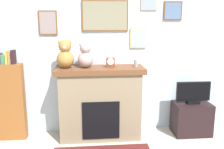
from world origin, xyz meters
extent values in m
cube|color=silver|center=(0.00, 2.00, 1.30)|extent=(5.20, 0.12, 2.60)
cube|color=brown|center=(0.04, 1.93, 1.93)|extent=(0.74, 0.02, 0.49)
cube|color=#787259|center=(0.04, 1.91, 1.93)|extent=(0.70, 0.00, 0.45)
cube|color=brown|center=(-0.86, 1.93, 1.82)|extent=(0.29, 0.02, 0.38)
cube|color=gray|center=(-0.86, 1.91, 1.82)|extent=(0.25, 0.00, 0.34)
cube|color=brown|center=(1.14, 1.93, 2.01)|extent=(0.30, 0.02, 0.30)
cube|color=slate|center=(1.14, 1.91, 2.01)|extent=(0.26, 0.00, 0.26)
cube|color=tan|center=(0.58, 1.93, 1.58)|extent=(0.27, 0.02, 0.33)
cube|color=#8CA2A5|center=(0.58, 1.91, 1.58)|extent=(0.23, 0.00, 0.29)
cube|color=#7D6C54|center=(-0.07, 1.69, 0.54)|extent=(1.26, 0.50, 1.07)
cube|color=brown|center=(-0.07, 1.69, 1.11)|extent=(1.38, 0.56, 0.08)
cube|color=black|center=(-0.07, 1.44, 0.37)|extent=(0.56, 0.02, 0.59)
cube|color=brown|center=(-1.49, 1.74, 0.61)|extent=(0.48, 0.16, 1.22)
cube|color=#602F69|center=(-1.56, 1.74, 1.30)|extent=(0.03, 0.13, 0.17)
cube|color=#307245|center=(-1.51, 1.74, 1.29)|extent=(0.06, 0.13, 0.14)
cube|color=gold|center=(-1.46, 1.74, 1.32)|extent=(0.03, 0.13, 0.20)
cube|color=olive|center=(-1.42, 1.74, 1.30)|extent=(0.04, 0.13, 0.17)
cube|color=black|center=(-1.37, 1.74, 1.32)|extent=(0.05, 0.13, 0.21)
cube|color=black|center=(1.45, 1.64, 0.27)|extent=(0.60, 0.40, 0.53)
cube|color=black|center=(1.45, 1.64, 0.55)|extent=(0.20, 0.14, 0.04)
cube|color=black|center=(1.45, 1.64, 0.73)|extent=(0.57, 0.03, 0.32)
cube|color=black|center=(1.45, 1.62, 0.73)|extent=(0.53, 0.00, 0.28)
cylinder|color=gray|center=(0.50, 1.67, 1.21)|extent=(0.06, 0.06, 0.11)
cube|color=brown|center=(0.10, 1.67, 1.23)|extent=(0.13, 0.09, 0.14)
cylinder|color=white|center=(0.10, 1.62, 1.25)|extent=(0.10, 0.01, 0.10)
sphere|color=olive|center=(-0.59, 1.67, 1.28)|extent=(0.26, 0.26, 0.26)
sphere|color=olive|center=(-0.59, 1.67, 1.48)|extent=(0.19, 0.19, 0.19)
sphere|color=olive|center=(-0.65, 1.67, 1.54)|extent=(0.07, 0.07, 0.07)
sphere|color=olive|center=(-0.52, 1.67, 1.54)|extent=(0.07, 0.07, 0.07)
sphere|color=beige|center=(-0.59, 1.59, 1.47)|extent=(0.06, 0.06, 0.06)
sphere|color=gray|center=(-0.28, 1.67, 1.27)|extent=(0.24, 0.24, 0.24)
sphere|color=gray|center=(-0.28, 1.67, 1.45)|extent=(0.17, 0.17, 0.17)
sphere|color=gray|center=(-0.34, 1.67, 1.51)|extent=(0.06, 0.06, 0.06)
sphere|color=gray|center=(-0.22, 1.67, 1.51)|extent=(0.06, 0.06, 0.06)
sphere|color=beige|center=(-0.28, 1.60, 1.45)|extent=(0.05, 0.05, 0.05)
camera|label=1|loc=(-0.23, -2.10, 1.85)|focal=39.85mm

